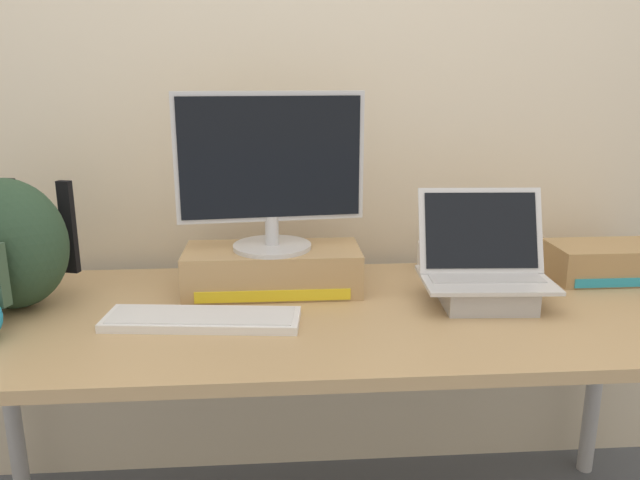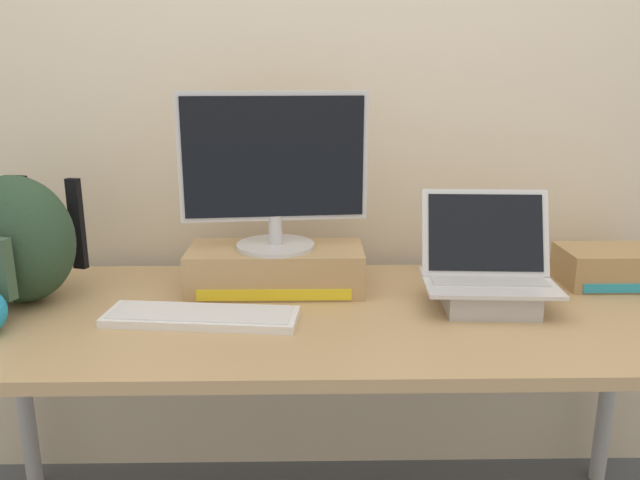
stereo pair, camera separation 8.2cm
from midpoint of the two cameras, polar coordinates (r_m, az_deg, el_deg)
back_wall at (r=1.92m, az=-2.33°, el=15.11°), size 7.00×0.10×2.60m
desk at (r=1.58m, az=-1.49°, el=-8.61°), size 1.97×0.74×0.73m
toner_box_yellow at (r=1.68m, az=-5.77°, el=-2.73°), size 0.47×0.21×0.12m
desktop_monitor at (r=1.62m, az=-6.01°, el=6.34°), size 0.49×0.21×0.41m
open_laptop at (r=1.63m, az=13.50°, el=-3.64°), size 0.34×0.25×0.28m
external_keyboard at (r=1.50m, az=-12.34°, el=-7.13°), size 0.47×0.18×0.02m
messenger_backpack at (r=1.72m, az=-28.12°, el=-0.39°), size 0.36×0.33×0.33m
coffee_mug at (r=1.88m, az=9.11°, el=-1.47°), size 0.13×0.08×0.09m
toner_box_cyan at (r=1.94m, az=23.85°, el=-1.85°), size 0.32×0.18×0.10m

